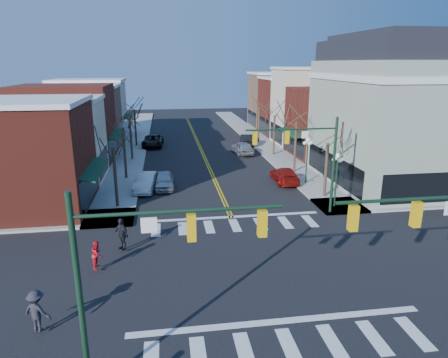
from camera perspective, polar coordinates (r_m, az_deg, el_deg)
name	(u,v)px	position (r m, az deg, el deg)	size (l,w,h in m)	color
ground	(255,269)	(22.30, 4.41, -12.76)	(160.00, 160.00, 0.00)	black
sidewalk_left	(124,176)	(40.65, -14.13, 0.44)	(3.50, 70.00, 0.15)	#9E9B93
sidewalk_right	(294,169)	(42.55, 9.99, 1.39)	(3.50, 70.00, 0.15)	#9E9B93
bldg_left_brick_a	(17,158)	(33.34, -27.52, 2.62)	(10.00, 8.50, 8.00)	maroon
bldg_left_stucco_a	(46,142)	(40.64, -24.09, 4.84)	(10.00, 7.00, 7.50)	beige
bldg_left_brick_b	(65,124)	(48.21, -21.73, 7.29)	(10.00, 9.00, 8.50)	maroon
bldg_left_tan	(80,118)	(56.25, -19.87, 8.24)	(10.00, 7.50, 7.80)	#8F694E
bldg_left_stucco_b	(90,110)	(63.80, -18.59, 9.38)	(10.00, 8.00, 8.20)	beige
bldg_right_brick_a	(335,123)	(49.48, 15.64, 7.75)	(10.00, 8.50, 8.00)	maroon
bldg_right_stucco	(313,107)	(56.47, 12.54, 9.97)	(10.00, 7.00, 10.00)	beige
bldg_right_brick_b	(295,107)	(63.58, 10.09, 10.08)	(10.00, 8.00, 8.50)	maroon
bldg_right_tan	(280,101)	(71.15, 8.06, 11.00)	(10.00, 8.00, 9.00)	#8F694E
victorian_corner	(400,111)	(39.75, 23.82, 8.91)	(12.25, 14.25, 13.30)	#929D88
traffic_mast_near_left	(138,264)	(13.13, -12.23, -11.77)	(6.60, 0.28, 7.20)	#14331E
traffic_mast_far_right	(310,153)	(28.89, 12.15, 3.71)	(6.60, 0.28, 7.20)	#14331E
lamppost_corner	(337,171)	(31.28, 15.83, 1.11)	(0.36, 0.36, 4.33)	#14331E
lamppost_midblock	(307,153)	(37.12, 11.80, 3.71)	(0.36, 0.36, 4.33)	#14331E
tree_left_a	(115,178)	(31.39, -15.25, 0.10)	(0.24, 0.24, 4.76)	#382B21
tree_left_b	(125,154)	(39.07, -14.00, 3.52)	(0.24, 0.24, 5.04)	#382B21
tree_left_c	(131,141)	(46.93, -13.12, 5.35)	(0.24, 0.24, 4.55)	#382B21
tree_left_d	(136,128)	(54.77, -12.53, 7.09)	(0.24, 0.24, 4.90)	#382B21
tree_right_a	(326,171)	(33.74, 14.36, 1.15)	(0.24, 0.24, 4.62)	#382B21
tree_right_b	(295,148)	(40.95, 10.13, 4.42)	(0.24, 0.24, 5.18)	#382B21
tree_right_c	(274,136)	(48.50, 7.16, 6.16)	(0.24, 0.24, 4.83)	#382B21
tree_right_d	(259,125)	(56.13, 4.98, 7.66)	(0.24, 0.24, 4.97)	#382B21
car_left_near	(164,180)	(36.02, -8.57, -0.19)	(1.71, 4.25, 1.45)	#B3B3B8
car_left_mid	(146,182)	(35.65, -11.14, -0.43)	(1.60, 4.60, 1.52)	white
car_left_far	(153,141)	(54.48, -10.14, 5.38)	(2.57, 5.57, 1.55)	black
car_right_near	(285,175)	(37.78, 8.65, 0.55)	(1.97, 4.84, 1.40)	maroon
car_right_mid	(242,148)	(49.18, 2.64, 4.49)	(1.88, 4.67, 1.59)	#A8A9AD
car_right_far	(247,140)	(54.41, 3.27, 5.60)	(1.65, 4.73, 1.56)	black
pedestrian_red_b	(97,255)	(22.78, -17.65, -10.25)	(0.76, 0.59, 1.55)	red
pedestrian_dark_a	(122,234)	(24.44, -14.42, -7.60)	(1.15, 0.48, 1.96)	black
pedestrian_dark_b	(37,311)	(18.77, -25.16, -16.69)	(1.19, 0.68, 1.84)	#22212A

